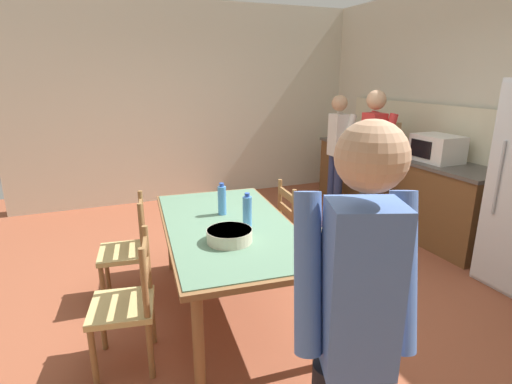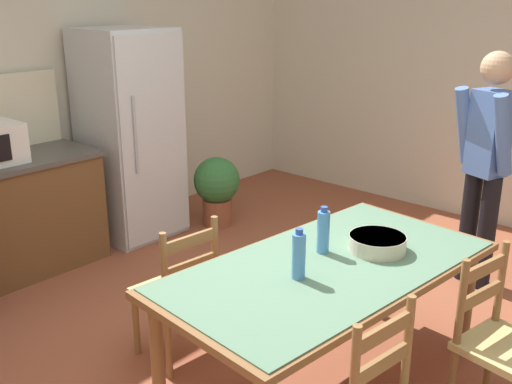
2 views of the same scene
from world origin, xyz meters
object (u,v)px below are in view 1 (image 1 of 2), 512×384
(paper_bag, at_px, (389,136))
(chair_side_near_right, at_px, (128,304))
(bottle_off_centre, at_px, (247,211))
(bottle_near_centre, at_px, (222,200))
(microwave, at_px, (437,148))
(person_at_sink, at_px, (338,148))
(dining_table, at_px, (229,233))
(person_by_table, at_px, (356,335))
(chair_side_far_left, at_px, (299,230))
(person_at_counter, at_px, (372,154))
(chair_side_near_left, at_px, (128,251))
(serving_bowl, at_px, (229,235))

(paper_bag, height_order, chair_side_near_right, paper_bag)
(bottle_off_centre, bearing_deg, bottle_near_centre, -164.60)
(microwave, height_order, person_at_sink, person_at_sink)
(dining_table, relative_size, bottle_off_centre, 7.34)
(chair_side_near_right, distance_m, person_by_table, 1.69)
(bottle_off_centre, distance_m, chair_side_near_right, 1.06)
(chair_side_near_right, xyz_separation_m, person_by_table, (1.43, 0.71, 0.55))
(microwave, bearing_deg, dining_table, -77.77)
(chair_side_far_left, distance_m, person_at_sink, 2.05)
(bottle_near_centre, relative_size, bottle_off_centre, 1.00)
(person_at_sink, bearing_deg, person_at_counter, -91.44)
(microwave, relative_size, dining_table, 0.25)
(bottle_off_centre, xyz_separation_m, chair_side_near_left, (-0.60, -0.86, -0.44))
(chair_side_near_right, bearing_deg, serving_bowl, 102.83)
(bottle_near_centre, distance_m, person_at_counter, 2.28)
(bottle_off_centre, bearing_deg, person_at_sink, 133.15)
(chair_side_far_left, bearing_deg, chair_side_near_right, 118.78)
(person_at_counter, bearing_deg, bottle_off_centre, -150.53)
(bottle_off_centre, height_order, serving_bowl, bottle_off_centre)
(paper_bag, xyz_separation_m, person_by_table, (3.18, -2.77, -0.12))
(microwave, height_order, person_at_counter, person_at_counter)
(microwave, relative_size, person_by_table, 0.28)
(bottle_near_centre, bearing_deg, chair_side_near_left, -108.44)
(bottle_near_centre, height_order, chair_side_near_left, bottle_near_centre)
(bottle_near_centre, distance_m, bottle_off_centre, 0.36)
(microwave, distance_m, person_at_counter, 0.71)
(chair_side_near_left, bearing_deg, person_at_sink, 121.30)
(dining_table, relative_size, chair_side_far_left, 2.18)
(bottle_off_centre, relative_size, serving_bowl, 0.84)
(dining_table, distance_m, serving_bowl, 0.36)
(chair_side_near_right, bearing_deg, chair_side_far_left, 123.67)
(chair_side_near_left, distance_m, person_at_counter, 3.00)
(chair_side_near_left, relative_size, chair_side_near_right, 1.00)
(chair_side_near_left, xyz_separation_m, chair_side_near_right, (0.86, -0.07, 0.00))
(paper_bag, distance_m, bottle_off_centre, 2.96)
(microwave, xyz_separation_m, person_at_counter, (-0.47, -0.52, -0.11))
(dining_table, height_order, bottle_off_centre, bottle_off_centre)
(bottle_near_centre, height_order, person_at_sink, person_at_sink)
(person_by_table, bearing_deg, bottle_near_centre, 16.42)
(bottle_near_centre, relative_size, person_by_table, 0.15)
(bottle_near_centre, xyz_separation_m, serving_bowl, (0.56, -0.12, -0.07))
(chair_side_near_right, height_order, person_by_table, person_by_table)
(bottle_off_centre, distance_m, chair_side_near_left, 1.14)
(chair_side_near_right, bearing_deg, person_at_counter, 125.21)
(dining_table, bearing_deg, serving_bowl, -17.38)
(bottle_off_centre, bearing_deg, chair_side_near_right, -74.54)
(microwave, bearing_deg, person_at_counter, -132.06)
(paper_bag, bearing_deg, microwave, 0.54)
(microwave, xyz_separation_m, person_by_table, (2.37, -2.78, -0.09))
(bottle_off_centre, distance_m, person_at_counter, 2.34)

